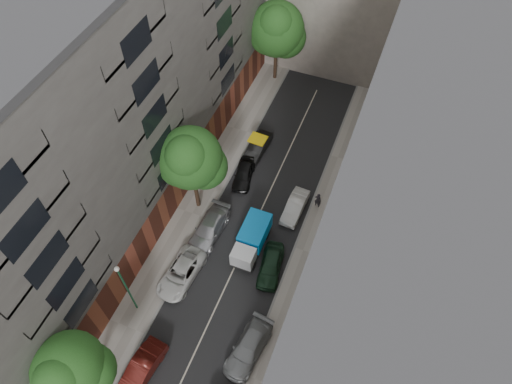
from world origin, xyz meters
The scene contains 20 objects.
ground centered at (0.00, 0.00, 0.00)m, with size 120.00×120.00×0.00m, color #4C4C49.
road_surface centered at (0.00, 0.00, 0.01)m, with size 8.00×44.00×0.02m, color black.
sidewalk_left centered at (-5.50, 0.00, 0.07)m, with size 3.00×44.00×0.15m, color gray.
sidewalk_right centered at (5.50, 0.00, 0.07)m, with size 3.00×44.00×0.15m, color gray.
building_left centered at (-11.00, 0.00, 10.00)m, with size 8.00×44.00×20.00m, color #494644.
building_right centered at (11.00, 0.00, 10.00)m, with size 8.00×44.00×20.00m, color tan.
tarp_truck centered at (0.60, -1.17, 1.23)m, with size 1.98×4.84×2.24m.
car_left_1 centered at (-2.80, -13.40, 0.73)m, with size 1.55×4.45×1.47m, color #49120E.
car_left_2 centered at (-3.60, -5.80, 0.69)m, with size 2.29×4.97×1.38m, color silver.
car_left_3 centered at (-3.23, -1.24, 0.74)m, with size 2.07×5.10×1.48m, color #B4B4B9.
car_left_4 centered at (-2.80, 5.40, 0.68)m, with size 1.61×4.01×1.37m, color black.
car_left_5 centered at (-2.80, 9.00, 0.69)m, with size 1.47×4.21×1.39m, color black.
car_right_1 centered at (3.60, -9.35, 0.71)m, with size 1.98×4.88×1.42m, color slate.
car_right_2 centered at (2.80, -2.60, 0.73)m, with size 1.72×4.27×1.46m, color black.
car_right_3 centered at (2.80, 3.60, 0.67)m, with size 1.41×4.05×1.33m, color silver.
tree_near centered at (-5.38, -15.76, 4.97)m, with size 4.81×4.45×7.29m.
tree_mid centered at (-5.30, 0.93, 6.33)m, with size 5.38×5.12×9.16m.
tree_far centered at (-4.92, 19.89, 6.11)m, with size 5.84×5.64×9.07m.
lamp_post centered at (-5.61, -9.41, 4.16)m, with size 0.36×0.36×6.53m.
pedestrian centered at (4.50, 4.78, 0.99)m, with size 0.61×0.40×1.68m, color black.
Camera 1 is at (7.93, -18.97, 33.45)m, focal length 32.00 mm.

